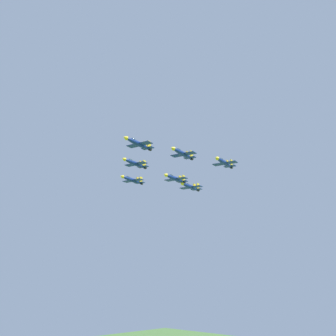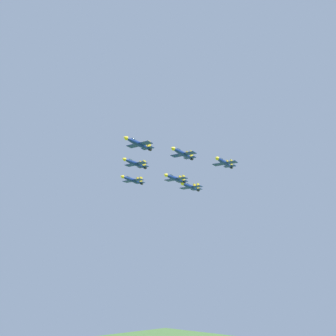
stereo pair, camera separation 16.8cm
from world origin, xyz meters
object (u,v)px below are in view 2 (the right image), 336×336
jet_left_outer (224,163)px  jet_right_outer (132,180)px  jet_left_wingman (183,153)px  jet_trailing (190,187)px  jet_slot_rear (175,178)px  jet_right_wingman (135,163)px  jet_lead (138,144)px

jet_left_outer → jet_right_outer: size_ratio=0.98×
jet_left_wingman → jet_trailing: jet_left_wingman is taller
jet_slot_rear → jet_trailing: bearing=-179.1°
jet_left_wingman → jet_right_wingman: jet_left_wingman is taller
jet_left_wingman → jet_right_outer: jet_left_wingman is taller
jet_lead → jet_slot_rear: (6.47, -29.11, -8.44)m
jet_right_wingman → jet_trailing: bearing=157.2°
jet_slot_rear → jet_trailing: jet_slot_rear is taller
jet_lead → jet_trailing: 45.71m
jet_lead → jet_right_outer: jet_lead is taller
jet_left_wingman → jet_trailing: 33.16m
jet_left_wingman → jet_slot_rear: size_ratio=1.00×
jet_right_outer → jet_slot_rear: jet_right_outer is taller
jet_lead → jet_slot_rear: size_ratio=1.02×
jet_left_outer → jet_trailing: bearing=-121.5°
jet_right_outer → jet_trailing: (-21.51, -20.05, -3.68)m
jet_lead → jet_slot_rear: 30.99m
jet_right_wingman → jet_right_outer: 19.79m
jet_left_outer → jet_trailing: 29.79m
jet_lead → jet_left_wingman: jet_lead is taller
jet_slot_rear → jet_trailing: size_ratio=0.97×
jet_lead → jet_left_wingman: bearing=140.4°
jet_right_wingman → jet_trailing: (-5.90, -31.86, -6.66)m
jet_trailing → jet_right_outer: bearing=-59.7°
jet_left_outer → jet_left_wingman: bearing=-41.4°
jet_left_outer → jet_slot_rear: bearing=-91.0°
jet_trailing → jet_left_outer: bearing=59.4°
jet_left_wingman → jet_right_outer: 40.98m
jet_left_wingman → jet_slot_rear: jet_left_wingman is taller
jet_left_wingman → jet_slot_rear: bearing=-140.3°
jet_left_outer → jet_right_outer: (49.49, 11.00, -1.10)m
jet_lead → jet_trailing: (9.70, -43.66, -9.43)m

